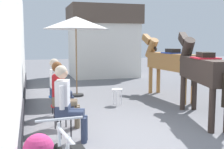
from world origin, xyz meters
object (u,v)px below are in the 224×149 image
seated_visitor_far (58,84)px  saddled_horse_near (201,69)px  seated_visitor_middle (62,91)px  spare_stool_white (117,91)px  seated_visitor_near (66,99)px  saddled_horse_far (168,61)px  cafe_parasol (76,23)px

seated_visitor_far → saddled_horse_near: bearing=-20.8°
seated_visitor_middle → spare_stool_white: 2.46m
seated_visitor_near → saddled_horse_near: (3.21, 0.75, 0.38)m
seated_visitor_near → spare_stool_white: seated_visitor_near is taller
saddled_horse_far → cafe_parasol: (-2.77, 1.01, 1.20)m
seated_visitor_near → spare_stool_white: bearing=56.2°
cafe_parasol → saddled_horse_near: bearing=-56.0°
seated_visitor_far → spare_stool_white: size_ratio=3.02×
seated_visitor_middle → saddled_horse_near: saddled_horse_near is taller
cafe_parasol → spare_stool_white: cafe_parasol is taller
seated_visitor_middle → spare_stool_white: size_ratio=3.02×
seated_visitor_near → spare_stool_white: 3.15m
saddled_horse_far → spare_stool_white: size_ratio=6.51×
seated_visitor_near → saddled_horse_far: bearing=41.7°
seated_visitor_near → spare_stool_white: (1.74, 2.60, -0.38)m
seated_visitor_middle → saddled_horse_far: saddled_horse_far is taller
seated_visitor_middle → saddled_horse_far: 4.32m
seated_visitor_middle → saddled_horse_near: (3.20, -0.15, 0.38)m
seated_visitor_near → saddled_horse_near: size_ratio=0.47×
seated_visitor_near → seated_visitor_far: size_ratio=1.00×
seated_visitor_far → saddled_horse_far: saddled_horse_far is taller
seated_visitor_middle → saddled_horse_far: size_ratio=0.46×
saddled_horse_far → seated_visitor_near: bearing=-138.3°
seated_visitor_far → cafe_parasol: bearing=70.5°
seated_visitor_near → saddled_horse_near: saddled_horse_near is taller
cafe_parasol → seated_visitor_near: bearing=-101.4°
saddled_horse_far → spare_stool_white: (-1.89, -0.63, -0.76)m
seated_visitor_near → spare_stool_white: size_ratio=3.02×
seated_visitor_near → seated_visitor_far: same height
seated_visitor_near → seated_visitor_far: (0.04, 1.95, 0.00)m
seated_visitor_near → cafe_parasol: bearing=78.6°
spare_stool_white → seated_visitor_middle: bearing=-135.3°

